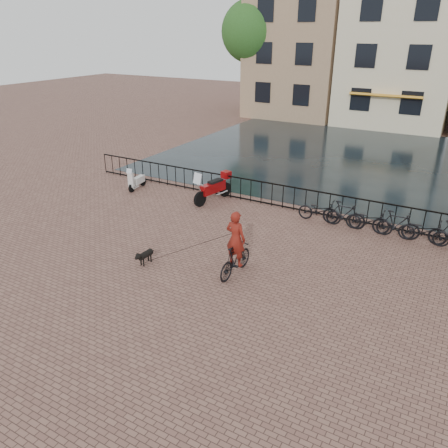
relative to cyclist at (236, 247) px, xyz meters
The scene contains 15 objects.
ground 2.53m from the cyclist, 111.29° to the right, with size 100.00×100.00×0.00m, color brown.
canal_water 15.16m from the cyclist, 93.24° to the left, with size 20.00×20.00×0.00m, color black.
railing 5.88m from the cyclist, 98.39° to the left, with size 20.00×0.05×1.02m.
canal_house_left 29.54m from the cyclist, 106.73° to the left, with size 7.50×9.00×12.80m.
canal_house_mid 28.24m from the cyclist, 90.73° to the left, with size 8.00×9.50×11.80m.
tree_far_left 28.10m from the cyclist, 115.55° to the left, with size 5.04×5.04×9.27m.
cyclist is the anchor object (origin of this frame).
dog 3.02m from the cyclist, 163.66° to the right, with size 0.29×0.78×0.51m.
motorcycle 6.33m from the cyclist, 127.15° to the left, with size 0.95×2.19×1.53m.
scooter 9.07m from the cyclist, 149.03° to the left, with size 0.51×1.30×1.17m.
parked_bike_0 5.31m from the cyclist, 79.72° to the left, with size 0.60×1.72×0.90m, color black.
parked_bike_1 5.55m from the cyclist, 70.00° to the left, with size 0.47×1.66×1.00m, color black.
parked_bike_2 5.95m from the cyclist, 61.34° to the left, with size 0.60×1.72×0.90m, color black.
parked_bike_3 6.45m from the cyclist, 53.90° to the left, with size 0.47×1.66×1.00m, color black.
parked_bike_4 7.06m from the cyclist, 47.65° to the left, with size 0.60×1.72×0.90m, color black.
Camera 1 is at (6.34, -8.14, 6.95)m, focal length 35.00 mm.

